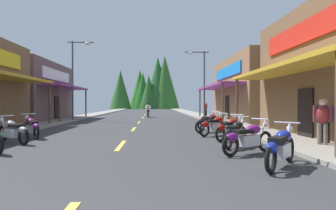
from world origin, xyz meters
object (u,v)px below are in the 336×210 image
(streetlamp_right, at_px, (201,75))
(motorcycle_parked_left_3, at_px, (13,131))
(motorcycle_parked_right_2, at_px, (236,133))
(pedestrian_by_shop, at_px, (325,119))
(motorcycle_parked_right_5, at_px, (210,123))
(rider_cruising_lead, at_px, (148,111))
(motorcycle_parked_right_0, at_px, (281,147))
(motorcycle_parked_right_1, at_px, (248,138))
(motorcycle_parked_right_4, at_px, (215,125))
(motorcycle_parked_left_4, at_px, (32,127))
(motorcycle_parked_right_3, at_px, (230,128))
(pedestrian_browsing, at_px, (206,108))
(pedestrian_waiting, at_px, (322,120))
(motorcycle_parked_right_6, at_px, (210,121))
(streetlamp_left, at_px, (76,69))

(streetlamp_right, bearing_deg, motorcycle_parked_left_3, -123.62)
(motorcycle_parked_right_2, distance_m, pedestrian_by_shop, 3.14)
(motorcycle_parked_right_5, height_order, rider_cruising_lead, rider_cruising_lead)
(motorcycle_parked_right_0, distance_m, motorcycle_parked_right_5, 7.66)
(motorcycle_parked_right_1, bearing_deg, motorcycle_parked_right_5, 58.66)
(motorcycle_parked_right_4, relative_size, motorcycle_parked_left_4, 1.02)
(streetlamp_right, height_order, motorcycle_parked_right_0, streetlamp_right)
(motorcycle_parked_right_0, xyz_separation_m, motorcycle_parked_right_3, (0.12, 4.70, 0.00))
(motorcycle_parked_right_1, bearing_deg, motorcycle_parked_left_3, 132.77)
(motorcycle_parked_right_4, xyz_separation_m, pedestrian_browsing, (2.63, 16.23, 0.47))
(motorcycle_parked_left_3, distance_m, pedestrian_waiting, 10.92)
(motorcycle_parked_right_1, bearing_deg, motorcycle_parked_right_2, 57.94)
(streetlamp_right, height_order, motorcycle_parked_right_5, streetlamp_right)
(motorcycle_parked_right_2, height_order, motorcycle_parked_right_6, same)
(motorcycle_parked_left_3, bearing_deg, pedestrian_waiting, -151.45)
(motorcycle_parked_right_4, xyz_separation_m, rider_cruising_lead, (-3.47, 16.42, 0.17))
(motorcycle_parked_right_6, relative_size, motorcycle_parked_left_4, 0.99)
(streetlamp_right, bearing_deg, motorcycle_parked_right_4, -96.37)
(rider_cruising_lead, bearing_deg, motorcycle_parked_right_2, -169.25)
(motorcycle_parked_right_2, bearing_deg, streetlamp_right, 30.19)
(motorcycle_parked_right_3, bearing_deg, streetlamp_left, 84.18)
(rider_cruising_lead, bearing_deg, motorcycle_parked_right_1, -169.98)
(pedestrian_browsing, bearing_deg, streetlamp_left, 60.92)
(motorcycle_parked_right_1, distance_m, pedestrian_waiting, 3.04)
(motorcycle_parked_right_5, xyz_separation_m, rider_cruising_lead, (-3.52, 15.00, 0.17))
(motorcycle_parked_right_6, height_order, pedestrian_browsing, pedestrian_browsing)
(motorcycle_parked_right_5, relative_size, motorcycle_parked_left_3, 1.02)
(motorcycle_parked_right_1, height_order, motorcycle_parked_right_6, same)
(motorcycle_parked_right_3, height_order, motorcycle_parked_right_6, same)
(motorcycle_parked_right_3, height_order, motorcycle_parked_left_4, same)
(motorcycle_parked_right_1, bearing_deg, motorcycle_parked_right_4, 58.96)
(motorcycle_parked_right_5, distance_m, rider_cruising_lead, 15.41)
(motorcycle_parked_right_0, distance_m, motorcycle_parked_right_4, 6.24)
(pedestrian_browsing, xyz_separation_m, pedestrian_waiting, (0.18, -19.83, -0.01))
(streetlamp_right, distance_m, rider_cruising_lead, 7.40)
(motorcycle_parked_right_0, relative_size, motorcycle_parked_right_5, 0.92)
(pedestrian_waiting, bearing_deg, motorcycle_parked_right_0, -10.00)
(motorcycle_parked_right_1, distance_m, motorcycle_parked_left_3, 8.31)
(pedestrian_by_shop, bearing_deg, rider_cruising_lead, -131.65)
(motorcycle_parked_right_5, bearing_deg, motorcycle_parked_left_3, 169.78)
(pedestrian_by_shop, xyz_separation_m, pedestrian_browsing, (-0.46, 19.50, -0.00))
(streetlamp_left, bearing_deg, pedestrian_browsing, 24.21)
(rider_cruising_lead, relative_size, pedestrian_by_shop, 1.29)
(motorcycle_parked_right_5, bearing_deg, motorcycle_parked_right_4, -125.95)
(streetlamp_left, distance_m, streetlamp_right, 10.71)
(motorcycle_parked_right_3, xyz_separation_m, pedestrian_browsing, (2.37, 17.77, 0.47))
(rider_cruising_lead, bearing_deg, motorcycle_parked_right_3, -167.51)
(motorcycle_parked_left_3, bearing_deg, pedestrian_browsing, -83.86)
(motorcycle_parked_right_2, distance_m, rider_cruising_lead, 19.93)
(motorcycle_parked_right_6, bearing_deg, streetlamp_left, 101.95)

